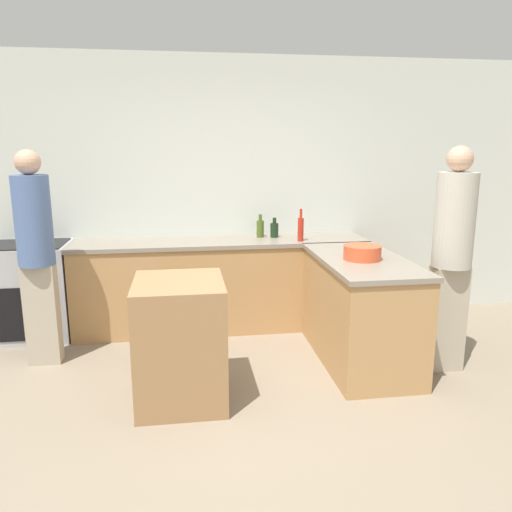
% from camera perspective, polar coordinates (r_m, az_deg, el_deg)
% --- Properties ---
extents(ground_plane, '(14.00, 14.00, 0.00)m').
position_cam_1_polar(ground_plane, '(3.35, -0.86, -20.37)').
color(ground_plane, gray).
extents(wall_back, '(8.00, 0.06, 2.70)m').
position_cam_1_polar(wall_back, '(5.21, -4.40, 7.34)').
color(wall_back, silver).
rests_on(wall_back, ground_plane).
extents(counter_back, '(2.89, 0.62, 0.90)m').
position_cam_1_polar(counter_back, '(5.05, -3.96, -3.18)').
color(counter_back, tan).
rests_on(counter_back, ground_plane).
extents(counter_peninsula, '(0.69, 1.40, 0.90)m').
position_cam_1_polar(counter_peninsula, '(4.35, 11.79, -6.01)').
color(counter_peninsula, tan).
rests_on(counter_peninsula, ground_plane).
extents(range_oven, '(0.75, 0.59, 0.92)m').
position_cam_1_polar(range_oven, '(5.25, -24.32, -3.66)').
color(range_oven, '#ADADB2').
rests_on(range_oven, ground_plane).
extents(island_table, '(0.63, 0.69, 0.89)m').
position_cam_1_polar(island_table, '(3.66, -8.65, -9.59)').
color(island_table, '#997047').
rests_on(island_table, ground_plane).
extents(mixing_bowl, '(0.31, 0.31, 0.12)m').
position_cam_1_polar(mixing_bowl, '(4.17, 12.05, 0.40)').
color(mixing_bowl, '#DB512D').
rests_on(mixing_bowl, counter_peninsula).
extents(wine_bottle_dark, '(0.08, 0.08, 0.20)m').
position_cam_1_polar(wine_bottle_dark, '(5.07, 2.11, 3.05)').
color(wine_bottle_dark, black).
rests_on(wine_bottle_dark, counter_back).
extents(hot_sauce_bottle, '(0.06, 0.06, 0.32)m').
position_cam_1_polar(hot_sauce_bottle, '(4.87, 5.13, 3.16)').
color(hot_sauce_bottle, red).
rests_on(hot_sauce_bottle, counter_back).
extents(olive_oil_bottle, '(0.07, 0.07, 0.23)m').
position_cam_1_polar(olive_oil_bottle, '(5.07, 0.48, 3.21)').
color(olive_oil_bottle, '#475B1E').
rests_on(olive_oil_bottle, counter_back).
extents(person_by_range, '(0.29, 0.29, 1.79)m').
position_cam_1_polar(person_by_range, '(4.45, -23.84, 0.73)').
color(person_by_range, '#ADA38E').
rests_on(person_by_range, ground_plane).
extents(person_at_peninsula, '(0.31, 0.31, 1.82)m').
position_cam_1_polar(person_at_peninsula, '(4.25, 21.49, 0.55)').
color(person_at_peninsula, '#ADA38E').
rests_on(person_at_peninsula, ground_plane).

